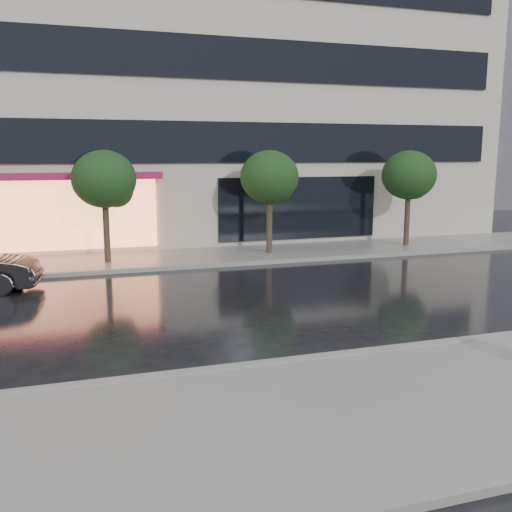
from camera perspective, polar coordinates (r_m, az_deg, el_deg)
name	(u,v)px	position (r m, az deg, el deg)	size (l,w,h in m)	color
ground	(292,347)	(11.72, 3.58, -9.02)	(120.00, 120.00, 0.00)	black
sidewalk_near	(371,412)	(8.98, 11.44, -15.02)	(60.00, 4.50, 0.12)	slate
sidewalk_far	(191,257)	(21.28, -6.54, -0.14)	(60.00, 3.50, 0.12)	slate
curb_near	(311,360)	(10.83, 5.54, -10.31)	(60.00, 0.25, 0.14)	gray
curb_far	(201,266)	(19.60, -5.53, -0.99)	(60.00, 0.25, 0.14)	gray
office_building	(154,43)	(29.01, -10.15, 20.26)	(30.00, 12.76, 18.00)	beige
bg_building_right	(473,100)	(48.87, 20.88, 14.41)	(12.00, 12.00, 16.00)	#4C4C54
tree_mid_west	(106,181)	(20.37, -14.78, 7.24)	(2.20, 2.20, 3.99)	#33261C
tree_mid_east	(271,179)	(21.56, 1.49, 7.71)	(2.20, 2.20, 3.99)	#33261C
tree_far_east	(410,177)	(24.22, 15.13, 7.64)	(2.20, 2.20, 3.99)	#33261C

